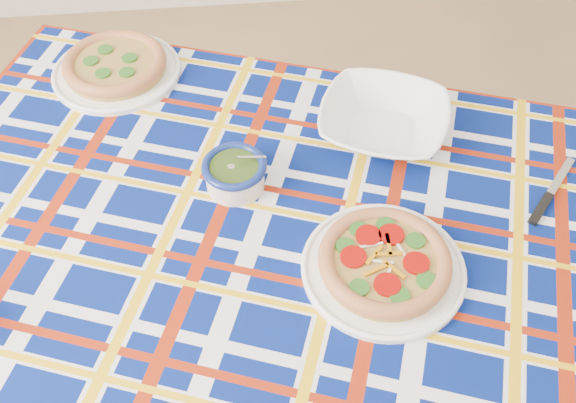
{
  "coord_description": "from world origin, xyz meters",
  "views": [
    {
      "loc": [
        -0.07,
        -0.45,
        1.55
      ],
      "look_at": [
        0.0,
        0.27,
        0.7
      ],
      "focal_mm": 40.0,
      "sensor_mm": 36.0,
      "label": 1
    }
  ],
  "objects_px": {
    "dining_table": "(298,260)",
    "main_focaccia_plate": "(385,261)",
    "pesto_bowl": "(235,172)",
    "serving_bowl": "(383,121)"
  },
  "relations": [
    {
      "from": "main_focaccia_plate",
      "to": "pesto_bowl",
      "type": "relative_size",
      "value": 2.37
    },
    {
      "from": "dining_table",
      "to": "pesto_bowl",
      "type": "relative_size",
      "value": 14.22
    },
    {
      "from": "serving_bowl",
      "to": "main_focaccia_plate",
      "type": "bearing_deg",
      "value": -101.08
    },
    {
      "from": "main_focaccia_plate",
      "to": "pesto_bowl",
      "type": "bearing_deg",
      "value": 137.1
    },
    {
      "from": "main_focaccia_plate",
      "to": "serving_bowl",
      "type": "xyz_separation_m",
      "value": [
        0.06,
        0.32,
        0.0
      ]
    },
    {
      "from": "pesto_bowl",
      "to": "serving_bowl",
      "type": "relative_size",
      "value": 0.47
    },
    {
      "from": "main_focaccia_plate",
      "to": "serving_bowl",
      "type": "height_order",
      "value": "serving_bowl"
    },
    {
      "from": "pesto_bowl",
      "to": "serving_bowl",
      "type": "xyz_separation_m",
      "value": [
        0.29,
        0.11,
        -0.0
      ]
    },
    {
      "from": "pesto_bowl",
      "to": "serving_bowl",
      "type": "distance_m",
      "value": 0.31
    },
    {
      "from": "dining_table",
      "to": "main_focaccia_plate",
      "type": "bearing_deg",
      "value": -13.58
    }
  ]
}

